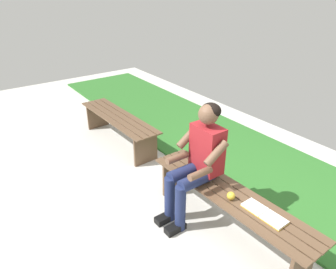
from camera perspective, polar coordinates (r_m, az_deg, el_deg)
The scene contains 7 objects.
ground_plane at distance 3.74m, azimuth -14.15°, elevation -12.81°, with size 10.00×7.00×0.04m, color beige.
grass_strip at distance 4.75m, azimuth 10.72°, elevation -2.70°, with size 9.00×1.66×0.03m, color #2D6B28.
bench_near at distance 3.18m, azimuth 10.97°, elevation -11.95°, with size 1.89×0.47×0.45m.
bench_far at distance 4.79m, azimuth -9.04°, elevation 2.13°, with size 1.72×0.46×0.45m.
person_seated at distance 3.14m, azimuth 5.44°, elevation -4.49°, with size 0.50×0.69×1.26m.
apple at distance 3.03m, azimuth 11.45°, elevation -10.95°, with size 0.08×0.08×0.08m, color gold.
book_open at distance 2.95m, azimuth 17.17°, elevation -13.64°, with size 0.42×0.17×0.02m.
Camera 1 is at (-1.63, 1.90, 2.31)m, focal length 33.31 mm.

